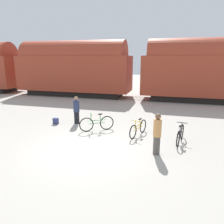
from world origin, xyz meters
TOP-DOWN VIEW (x-y plane):
  - ground_plane at (0.00, 0.00)m, footprint 80.00×80.00m
  - freight_train at (0.00, 11.90)m, footprint 47.64×2.98m
  - rail_near at (0.00, 11.18)m, footprint 59.64×0.07m
  - rail_far at (0.00, 12.62)m, footprint 59.64×0.07m
  - bicycle_green at (-0.40, 2.31)m, footprint 1.54×1.02m
  - bicycle_black at (3.68, 1.75)m, footprint 0.46×1.67m
  - bicycle_yellow at (1.76, 2.17)m, footprint 0.60×1.66m
  - person_in_navy at (-1.93, 3.23)m, footprint 0.34×0.34m
  - person_in_tan at (2.76, 0.29)m, footprint 0.31×0.31m
  - backpack at (-3.03, 2.79)m, footprint 0.28×0.20m

SIDE VIEW (x-z plane):
  - ground_plane at x=0.00m, z-range 0.00..0.00m
  - rail_near at x=0.00m, z-range 0.00..0.01m
  - rail_far at x=0.00m, z-range 0.00..0.01m
  - backpack at x=-3.03m, z-range 0.00..0.34m
  - bicycle_yellow at x=1.76m, z-range -0.06..0.77m
  - bicycle_black at x=3.68m, z-range -0.06..0.80m
  - bicycle_green at x=-0.40m, z-range -0.07..0.85m
  - person_in_navy at x=-1.93m, z-range 0.00..1.55m
  - person_in_tan at x=2.76m, z-range 0.01..1.64m
  - freight_train at x=0.00m, z-range 0.12..5.35m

